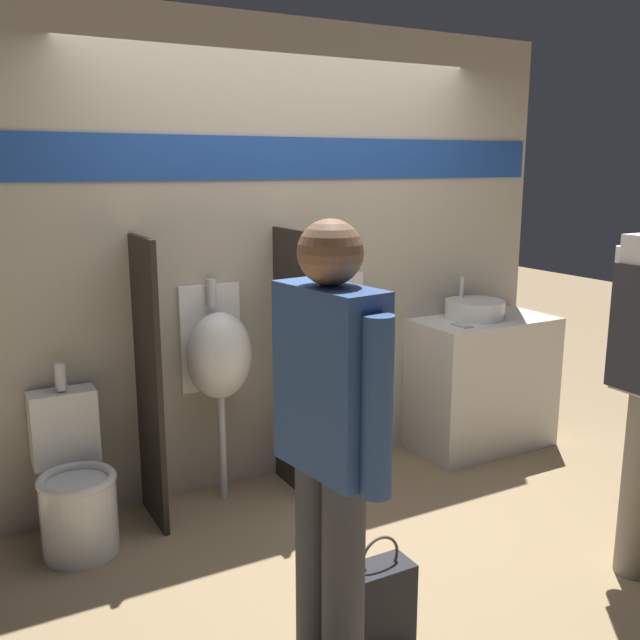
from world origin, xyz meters
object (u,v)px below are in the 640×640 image
at_px(cell_phone, 462,325).
at_px(urinal_far, 348,338).
at_px(shopping_bag, 379,604).
at_px(sink_basin, 475,309).
at_px(person_with_lanyard, 330,438).
at_px(urinal_near_counter, 219,355).
at_px(toilet, 75,489).

relative_size(cell_phone, urinal_far, 0.11).
xyz_separation_m(urinal_far, shopping_bag, (-0.77, -1.53, -0.67)).
height_order(sink_basin, cell_phone, sink_basin).
bearing_deg(shopping_bag, cell_phone, 41.45).
distance_m(person_with_lanyard, shopping_bag, 0.81).
bearing_deg(urinal_near_counter, urinal_far, 0.00).
height_order(urinal_far, toilet, urinal_far).
bearing_deg(cell_phone, urinal_near_counter, 171.88).
xyz_separation_m(cell_phone, toilet, (-2.38, 0.07, -0.59)).
height_order(cell_phone, person_with_lanyard, person_with_lanyard).
relative_size(cell_phone, shopping_bag, 0.30).
distance_m(sink_basin, person_with_lanyard, 2.48).
bearing_deg(person_with_lanyard, urinal_far, -40.80).
height_order(sink_basin, urinal_far, urinal_far).
relative_size(sink_basin, person_with_lanyard, 0.23).
distance_m(toilet, person_with_lanyard, 1.69).
distance_m(cell_phone, urinal_far, 0.74).
distance_m(urinal_near_counter, person_with_lanyard, 1.59).
bearing_deg(person_with_lanyard, shopping_bag, -87.34).
bearing_deg(toilet, person_with_lanyard, -65.43).
relative_size(toilet, person_with_lanyard, 0.53).
bearing_deg(urinal_near_counter, sink_basin, -2.13).
height_order(cell_phone, shopping_bag, cell_phone).
bearing_deg(sink_basin, toilet, -178.11).
height_order(cell_phone, urinal_near_counter, urinal_near_counter).
bearing_deg(person_with_lanyard, urinal_near_counter, -14.51).
relative_size(urinal_far, shopping_bag, 2.67).
bearing_deg(urinal_far, urinal_near_counter, 180.00).
relative_size(urinal_near_counter, toilet, 1.39).
distance_m(urinal_near_counter, toilet, 1.01).
bearing_deg(shopping_bag, sink_basin, 40.45).
xyz_separation_m(urinal_far, toilet, (-1.68, -0.15, -0.54)).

